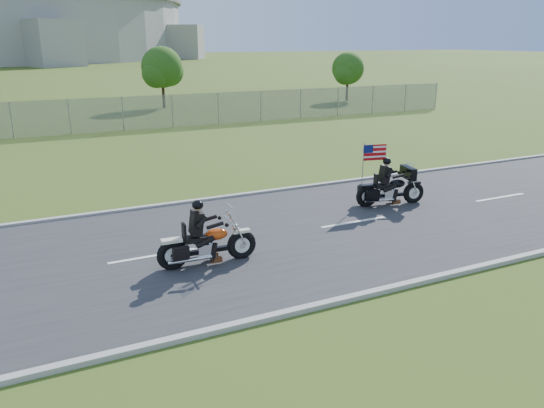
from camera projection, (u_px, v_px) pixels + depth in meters
name	position (u px, v px, depth m)	size (l,w,h in m)	color
ground	(228.00, 245.00, 14.09)	(420.00, 420.00, 0.00)	#374D18
road	(228.00, 244.00, 14.09)	(120.00, 8.00, 0.04)	#28282B
curb_north	(184.00, 203.00, 17.57)	(120.00, 0.18, 0.12)	#9E9B93
curb_south	(300.00, 310.00, 10.59)	(120.00, 0.18, 0.12)	#9E9B93
fence	(11.00, 120.00, 28.99)	(60.00, 0.03, 2.00)	gray
tree_fence_near	(162.00, 69.00, 41.59)	(3.52, 3.28, 4.75)	#382316
tree_fence_far	(348.00, 70.00, 46.51)	(3.08, 2.87, 4.20)	#382316
motorcycle_lead	(206.00, 244.00, 12.70)	(2.48, 0.65, 1.67)	black
motorcycle_follow	(390.00, 189.00, 17.28)	(2.39, 0.97, 2.01)	black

